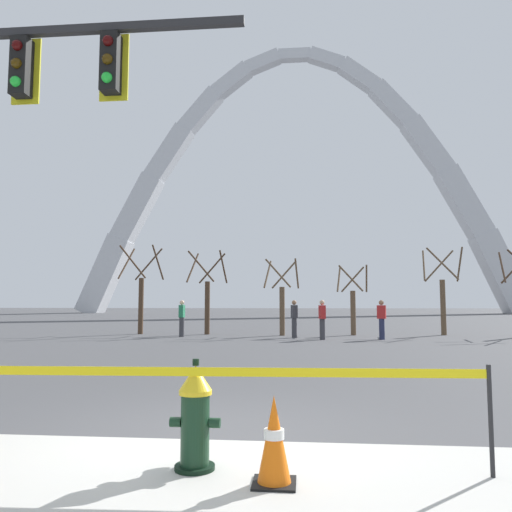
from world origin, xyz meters
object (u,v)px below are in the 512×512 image
Objects in this scene: fire_hydrant at (195,417)px; monument_arch at (295,190)px; pedestrian_standing_center at (322,319)px; traffic_cone_mid_sidewalk at (274,441)px; pedestrian_walking_right at (382,319)px; pedestrian_near_trees at (182,318)px; pedestrian_walking_left at (294,318)px.

monument_arch is at bearing 90.04° from fire_hydrant.
pedestrian_standing_center is at bearing -87.91° from monument_arch.
traffic_cone_mid_sidewalk is 0.46× the size of pedestrian_standing_center.
pedestrian_walking_right is (4.12, 16.26, 0.35)m from fire_hydrant.
pedestrian_standing_center is 1.00× the size of pedestrian_near_trees.
monument_arch reaches higher than fire_hydrant.
pedestrian_standing_center is 1.00× the size of pedestrian_walking_right.
monument_arch is 50.01m from pedestrian_walking_left.
traffic_cone_mid_sidewalk is 0.46× the size of pedestrian_near_trees.
pedestrian_walking_left is at bearing 137.61° from pedestrian_standing_center.
pedestrian_walking_right is at bearing -5.94° from pedestrian_near_trees.
fire_hydrant is 0.62× the size of pedestrian_walking_left.
pedestrian_near_trees is (-6.06, 1.17, 0.00)m from pedestrian_standing_center.
pedestrian_near_trees is (-5.07, 17.45, 0.46)m from traffic_cone_mid_sidewalk.
monument_arch is 38.70× the size of pedestrian_walking_right.
pedestrian_standing_center is 2.41m from pedestrian_walking_right.
pedestrian_walking_left reaches higher than traffic_cone_mid_sidewalk.
traffic_cone_mid_sidewalk is at bearing -101.56° from pedestrian_walking_right.
pedestrian_walking_left and pedestrian_standing_center have the same top height.
pedestrian_standing_center is at bearing -173.10° from pedestrian_walking_right.
fire_hydrant is 16.07m from pedestrian_standing_center.
pedestrian_walking_left is 4.92m from pedestrian_near_trees.
fire_hydrant is 66.42m from monument_arch.
pedestrian_near_trees is at bearing 169.07° from pedestrian_standing_center.
pedestrian_walking_left is at bearing -89.25° from monument_arch.
pedestrian_standing_center is at bearing -10.93° from pedestrian_near_trees.
traffic_cone_mid_sidewalk is at bearing -93.48° from pedestrian_standing_center.
traffic_cone_mid_sidewalk is at bearing -89.48° from pedestrian_walking_left.
pedestrian_walking_right is at bearing 75.78° from fire_hydrant.
pedestrian_walking_right is at bearing -85.05° from monument_arch.
fire_hydrant is 0.62× the size of pedestrian_standing_center.
fire_hydrant is 1.36× the size of traffic_cone_mid_sidewalk.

